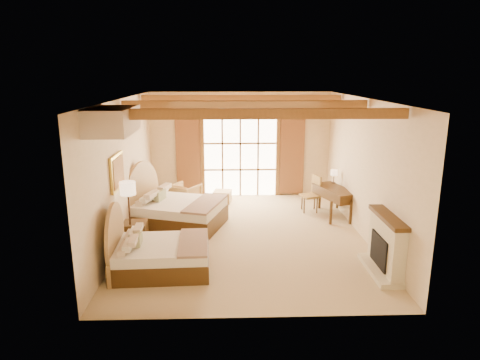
{
  "coord_description": "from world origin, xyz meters",
  "views": [
    {
      "loc": [
        -0.42,
        -9.51,
        3.77
      ],
      "look_at": [
        -0.11,
        0.2,
        1.31
      ],
      "focal_mm": 32.0,
      "sensor_mm": 36.0,
      "label": 1
    }
  ],
  "objects_px": {
    "bed_near": "(154,253)",
    "nightstand": "(136,235)",
    "bed_far": "(173,210)",
    "armchair": "(185,196)",
    "desk": "(335,201)"
  },
  "relations": [
    {
      "from": "bed_near",
      "to": "desk",
      "type": "relative_size",
      "value": 1.22
    },
    {
      "from": "armchair",
      "to": "desk",
      "type": "distance_m",
      "value": 4.19
    },
    {
      "from": "bed_near",
      "to": "desk",
      "type": "bearing_deg",
      "value": 33.67
    },
    {
      "from": "nightstand",
      "to": "bed_near",
      "type": "bearing_deg",
      "value": -64.52
    },
    {
      "from": "bed_far",
      "to": "desk",
      "type": "relative_size",
      "value": 1.66
    },
    {
      "from": "bed_near",
      "to": "nightstand",
      "type": "xyz_separation_m",
      "value": [
        -0.59,
        1.09,
        -0.06
      ]
    },
    {
      "from": "bed_near",
      "to": "nightstand",
      "type": "height_order",
      "value": "bed_near"
    },
    {
      "from": "bed_far",
      "to": "armchair",
      "type": "bearing_deg",
      "value": 101.72
    },
    {
      "from": "bed_near",
      "to": "bed_far",
      "type": "bearing_deg",
      "value": 86.33
    },
    {
      "from": "armchair",
      "to": "desk",
      "type": "height_order",
      "value": "desk"
    },
    {
      "from": "bed_far",
      "to": "nightstand",
      "type": "bearing_deg",
      "value": -96.77
    },
    {
      "from": "desk",
      "to": "bed_far",
      "type": "bearing_deg",
      "value": 170.38
    },
    {
      "from": "nightstand",
      "to": "desk",
      "type": "height_order",
      "value": "desk"
    },
    {
      "from": "bed_near",
      "to": "bed_far",
      "type": "height_order",
      "value": "bed_far"
    },
    {
      "from": "bed_far",
      "to": "armchair",
      "type": "height_order",
      "value": "bed_far"
    }
  ]
}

